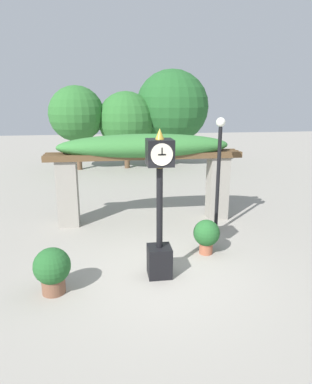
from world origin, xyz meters
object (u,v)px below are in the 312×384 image
(potted_plant_near_right, at_px, (52,269))
(lamp_post, at_px, (219,162))
(pedestal_clock, at_px, (160,210))
(potted_plant_near_left, at_px, (206,234))

(potted_plant_near_right, distance_m, lamp_post, 4.98)
(pedestal_clock, bearing_deg, lamp_post, 48.45)
(potted_plant_near_left, xyz_separation_m, potted_plant_near_right, (-3.38, -1.27, 0.02))
(pedestal_clock, distance_m, potted_plant_near_left, 1.83)
(pedestal_clock, height_order, potted_plant_near_right, pedestal_clock)
(potted_plant_near_right, height_order, lamp_post, lamp_post)
(pedestal_clock, bearing_deg, potted_plant_near_left, 35.12)
(pedestal_clock, height_order, potted_plant_near_left, pedestal_clock)
(potted_plant_near_left, relative_size, potted_plant_near_right, 0.92)
(pedestal_clock, xyz_separation_m, lamp_post, (1.92, 2.17, 0.53))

